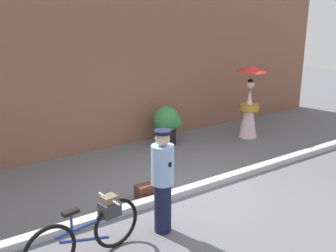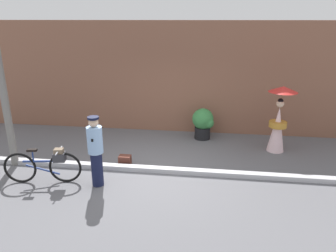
# 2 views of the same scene
# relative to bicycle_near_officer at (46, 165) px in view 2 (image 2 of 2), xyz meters

# --- Properties ---
(ground_plane) EXTENTS (30.00, 30.00, 0.00)m
(ground_plane) POSITION_rel_bicycle_near_officer_xyz_m (2.30, 0.86, -0.44)
(ground_plane) COLOR slate
(building_wall) EXTENTS (14.00, 0.40, 3.57)m
(building_wall) POSITION_rel_bicycle_near_officer_xyz_m (2.30, 4.11, 1.34)
(building_wall) COLOR brown
(building_wall) RESTS_ON ground_plane
(sidewalk_curb) EXTENTS (14.00, 0.20, 0.12)m
(sidewalk_curb) POSITION_rel_bicycle_near_officer_xyz_m (2.30, 0.86, -0.38)
(sidewalk_curb) COLOR #B2B2B7
(sidewalk_curb) RESTS_ON ground_plane
(bicycle_near_officer) EXTENTS (1.76, 0.48, 0.84)m
(bicycle_near_officer) POSITION_rel_bicycle_near_officer_xyz_m (0.00, 0.00, 0.00)
(bicycle_near_officer) COLOR black
(bicycle_near_officer) RESTS_ON ground_plane
(person_officer) EXTENTS (0.34, 0.38, 1.63)m
(person_officer) POSITION_rel_bicycle_near_officer_xyz_m (1.20, 0.04, 0.43)
(person_officer) COLOR #141938
(person_officer) RESTS_ON ground_plane
(person_with_parasol) EXTENTS (0.79, 0.79, 1.88)m
(person_with_parasol) POSITION_rel_bicycle_near_officer_xyz_m (5.60, 2.63, 0.49)
(person_with_parasol) COLOR silver
(person_with_parasol) RESTS_ON ground_plane
(potted_plant_by_door) EXTENTS (0.68, 0.66, 0.98)m
(potted_plant_by_door) POSITION_rel_bicycle_near_officer_xyz_m (3.49, 3.32, 0.10)
(potted_plant_by_door) COLOR black
(potted_plant_by_door) RESTS_ON ground_plane
(backpack_on_pavement) EXTENTS (0.31, 0.22, 0.25)m
(backpack_on_pavement) POSITION_rel_bicycle_near_officer_xyz_m (1.54, 1.15, -0.31)
(backpack_on_pavement) COLOR #592D23
(backpack_on_pavement) RESTS_ON ground_plane
(utility_pole) EXTENTS (0.18, 0.18, 4.80)m
(utility_pole) POSITION_rel_bicycle_near_officer_xyz_m (-1.31, 0.79, 1.96)
(utility_pole) COLOR slate
(utility_pole) RESTS_ON ground_plane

